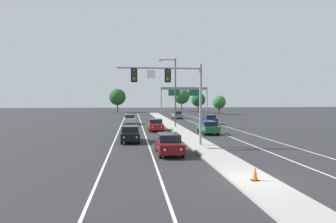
% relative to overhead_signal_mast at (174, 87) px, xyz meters
% --- Properties ---
extents(ground_plane, '(260.00, 260.00, 0.00)m').
position_rel_overhead_signal_mast_xyz_m(ground_plane, '(2.53, -11.56, -5.34)').
color(ground_plane, '#28282B').
extents(median_island, '(2.40, 110.00, 0.15)m').
position_rel_overhead_signal_mast_xyz_m(median_island, '(2.53, 6.44, -5.26)').
color(median_island, '#9E9B93').
rests_on(median_island, ground).
extents(lane_stripe_oncoming_center, '(0.14, 100.00, 0.01)m').
position_rel_overhead_signal_mast_xyz_m(lane_stripe_oncoming_center, '(-2.17, 13.44, -5.33)').
color(lane_stripe_oncoming_center, silver).
rests_on(lane_stripe_oncoming_center, ground).
extents(lane_stripe_receding_center, '(0.14, 100.00, 0.01)m').
position_rel_overhead_signal_mast_xyz_m(lane_stripe_receding_center, '(7.23, 13.44, -5.33)').
color(lane_stripe_receding_center, silver).
rests_on(lane_stripe_receding_center, ground).
extents(edge_stripe_left, '(0.14, 100.00, 0.01)m').
position_rel_overhead_signal_mast_xyz_m(edge_stripe_left, '(-5.47, 13.44, -5.33)').
color(edge_stripe_left, silver).
rests_on(edge_stripe_left, ground).
extents(edge_stripe_right, '(0.14, 100.00, 0.01)m').
position_rel_overhead_signal_mast_xyz_m(edge_stripe_right, '(10.53, 13.44, -5.33)').
color(edge_stripe_right, silver).
rests_on(edge_stripe_right, ground).
extents(overhead_signal_mast, '(7.45, 0.44, 7.20)m').
position_rel_overhead_signal_mast_xyz_m(overhead_signal_mast, '(0.00, 0.00, 0.00)').
color(overhead_signal_mast, gray).
rests_on(overhead_signal_mast, median_island).
extents(street_lamp_median, '(2.58, 0.28, 10.00)m').
position_rel_overhead_signal_mast_xyz_m(street_lamp_median, '(2.40, 17.85, 0.45)').
color(street_lamp_median, '#4C4C51').
rests_on(street_lamp_median, median_island).
extents(car_oncoming_darkred, '(1.84, 4.48, 1.58)m').
position_rel_overhead_signal_mast_xyz_m(car_oncoming_darkred, '(-0.86, -3.39, -4.52)').
color(car_oncoming_darkred, '#5B0F14').
rests_on(car_oncoming_darkred, ground).
extents(car_oncoming_black, '(1.87, 4.49, 1.58)m').
position_rel_overhead_signal_mast_xyz_m(car_oncoming_black, '(-3.88, 3.77, -4.52)').
color(car_oncoming_black, black).
rests_on(car_oncoming_black, ground).
extents(car_oncoming_red, '(1.85, 4.48, 1.58)m').
position_rel_overhead_signal_mast_xyz_m(car_oncoming_red, '(-0.60, 13.64, -4.52)').
color(car_oncoming_red, maroon).
rests_on(car_oncoming_red, ground).
extents(car_oncoming_silver, '(1.84, 4.48, 1.58)m').
position_rel_overhead_signal_mast_xyz_m(car_oncoming_silver, '(-4.10, 24.83, -4.52)').
color(car_oncoming_silver, '#B7B7BC').
rests_on(car_oncoming_silver, ground).
extents(car_receding_green, '(1.87, 4.49, 1.58)m').
position_rel_overhead_signal_mast_xyz_m(car_receding_green, '(5.45, 9.45, -4.52)').
color(car_receding_green, '#195633').
rests_on(car_receding_green, ground).
extents(car_receding_navy, '(1.93, 4.51, 1.58)m').
position_rel_overhead_signal_mast_xyz_m(car_receding_navy, '(9.09, 23.34, -4.52)').
color(car_receding_navy, '#141E4C').
rests_on(car_receding_navy, ground).
extents(car_receding_grey, '(1.93, 4.51, 1.58)m').
position_rel_overhead_signal_mast_xyz_m(car_receding_grey, '(5.85, 37.73, -4.52)').
color(car_receding_grey, slate).
rests_on(car_receding_grey, ground).
extents(traffic_cone_median_nose, '(0.36, 0.36, 0.74)m').
position_rel_overhead_signal_mast_xyz_m(traffic_cone_median_nose, '(2.50, -11.96, -4.83)').
color(traffic_cone_median_nose, black).
rests_on(traffic_cone_median_nose, median_island).
extents(highway_sign_gantry, '(13.28, 0.42, 7.50)m').
position_rel_overhead_signal_mast_xyz_m(highway_sign_gantry, '(10.73, 57.62, 0.82)').
color(highway_sign_gantry, gray).
rests_on(highway_sign_gantry, ground).
extents(tree_far_right_c, '(5.43, 5.43, 7.85)m').
position_rel_overhead_signal_mast_xyz_m(tree_far_right_c, '(13.11, 76.69, -0.21)').
color(tree_far_right_c, '#4C3823').
rests_on(tree_far_right_c, ground).
extents(tree_far_right_a, '(4.19, 4.19, 6.07)m').
position_rel_overhead_signal_mast_xyz_m(tree_far_right_a, '(15.96, 63.31, -1.38)').
color(tree_far_right_a, '#4C3823').
rests_on(tree_far_right_a, ground).
extents(tree_far_right_b, '(3.53, 3.53, 5.11)m').
position_rel_overhead_signal_mast_xyz_m(tree_far_right_b, '(19.49, 53.30, -2.01)').
color(tree_far_right_b, '#4C3823').
rests_on(tree_far_right_b, ground).
extents(tree_far_left_a, '(5.06, 5.06, 7.32)m').
position_rel_overhead_signal_mast_xyz_m(tree_far_left_a, '(-8.21, 68.38, -0.55)').
color(tree_far_left_a, '#4C3823').
rests_on(tree_far_left_a, ground).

